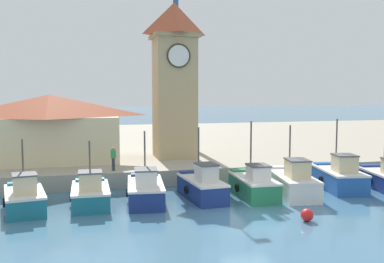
{
  "coord_description": "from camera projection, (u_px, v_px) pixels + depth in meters",
  "views": [
    {
      "loc": [
        -8.14,
        -20.88,
        6.51
      ],
      "look_at": [
        -0.44,
        10.24,
        3.5
      ],
      "focal_mm": 42.0,
      "sensor_mm": 36.0,
      "label": 1
    }
  ],
  "objects": [
    {
      "name": "ground_plane",
      "position": [
        249.0,
        218.0,
        22.73
      ],
      "size": [
        300.0,
        300.0,
        0.0
      ],
      "primitive_type": "plane",
      "color": "teal"
    },
    {
      "name": "quay_wharf",
      "position": [
        157.0,
        143.0,
        49.97
      ],
      "size": [
        120.0,
        40.0,
        1.1
      ],
      "primitive_type": "cube",
      "color": "#A89E89",
      "rests_on": "ground"
    },
    {
      "name": "fishing_boat_far_left",
      "position": [
        24.0,
        198.0,
        24.03
      ],
      "size": [
        2.64,
        4.51,
        3.82
      ],
      "color": "#196B7F",
      "rests_on": "ground"
    },
    {
      "name": "fishing_boat_left_outer",
      "position": [
        90.0,
        193.0,
        25.14
      ],
      "size": [
        2.18,
        4.2,
        3.61
      ],
      "color": "#196B7F",
      "rests_on": "ground"
    },
    {
      "name": "fishing_boat_left_inner",
      "position": [
        145.0,
        190.0,
        25.83
      ],
      "size": [
        2.49,
        4.99,
        4.1
      ],
      "color": "navy",
      "rests_on": "ground"
    },
    {
      "name": "fishing_boat_mid_left",
      "position": [
        202.0,
        186.0,
        26.66
      ],
      "size": [
        2.14,
        4.75,
        4.25
      ],
      "color": "navy",
      "rests_on": "ground"
    },
    {
      "name": "fishing_boat_center",
      "position": [
        254.0,
        185.0,
        27.17
      ],
      "size": [
        2.1,
        4.69,
        4.58
      ],
      "color": "#237A4C",
      "rests_on": "ground"
    },
    {
      "name": "fishing_boat_mid_right",
      "position": [
        293.0,
        182.0,
        27.61
      ],
      "size": [
        2.8,
        5.47,
        4.28
      ],
      "color": "silver",
      "rests_on": "ground"
    },
    {
      "name": "fishing_boat_right_inner",
      "position": [
        339.0,
        177.0,
        29.22
      ],
      "size": [
        2.9,
        4.97,
        4.58
      ],
      "color": "#2356A8",
      "rests_on": "ground"
    },
    {
      "name": "clock_tower",
      "position": [
        174.0,
        76.0,
        35.59
      ],
      "size": [
        3.61,
        3.61,
        13.79
      ],
      "color": "tan",
      "rests_on": "quay_wharf"
    },
    {
      "name": "warehouse_left",
      "position": [
        50.0,
        127.0,
        33.47
      ],
      "size": [
        10.28,
        5.64,
        5.04
      ],
      "color": "beige",
      "rests_on": "quay_wharf"
    },
    {
      "name": "port_crane_near",
      "position": [
        176.0,
        64.0,
        46.99
      ],
      "size": [
        2.0,
        7.31,
        20.85
      ],
      "color": "navy",
      "rests_on": "quay_wharf"
    },
    {
      "name": "mooring_buoy",
      "position": [
        307.0,
        215.0,
        22.18
      ],
      "size": [
        0.63,
        0.63,
        0.63
      ],
      "primitive_type": "sphere",
      "color": "red",
      "rests_on": "ground"
    },
    {
      "name": "dock_worker_near_tower",
      "position": [
        113.0,
        158.0,
        29.91
      ],
      "size": [
        0.34,
        0.22,
        1.62
      ],
      "color": "#33333D",
      "rests_on": "quay_wharf"
    }
  ]
}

